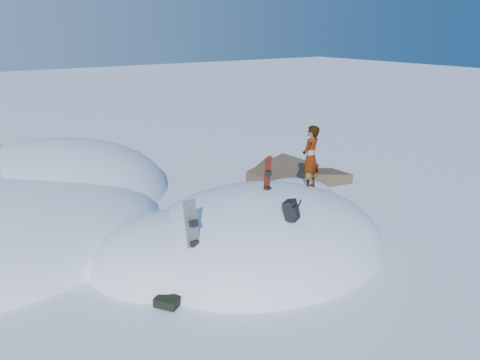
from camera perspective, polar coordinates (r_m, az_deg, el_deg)
ground at (r=12.70m, az=2.42°, el=-7.92°), size 120.00×120.00×0.00m
snow_mound at (r=12.78m, az=1.15°, el=-7.73°), size 8.00×6.00×3.00m
rock_outcrop at (r=17.04m, az=6.30°, el=-1.02°), size 4.68×4.41×1.68m
snowboard_red at (r=12.37m, az=3.35°, el=-0.37°), size 0.29×0.23×1.47m
snowboard_dark at (r=10.44m, az=-5.75°, el=-6.70°), size 0.31×0.29×1.61m
backpack at (r=10.96m, az=6.33°, el=-3.73°), size 0.47×0.52×0.57m
gear_pile at (r=10.40m, az=-8.16°, el=-13.71°), size 0.95×0.80×0.25m
person at (r=13.28m, az=8.58°, el=2.71°), size 0.78×0.65×1.83m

